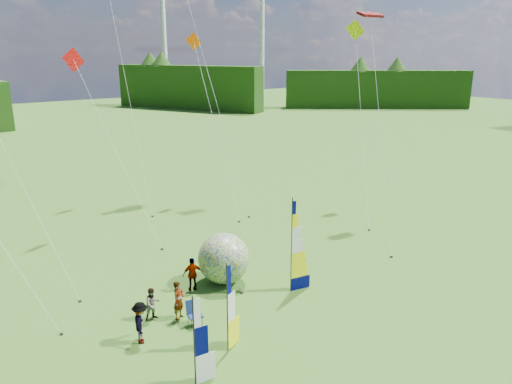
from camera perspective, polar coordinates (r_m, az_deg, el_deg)
ground at (r=22.85m, az=8.38°, el=-15.22°), size 220.00×220.00×0.00m
treeline_ring at (r=21.07m, az=8.82°, el=-5.86°), size 210.00×210.00×8.00m
turbine_left at (r=137.36m, az=0.70°, el=17.31°), size 8.00×1.20×30.00m
turbine_right at (r=129.80m, az=-10.47°, el=17.14°), size 8.00×1.20×30.00m
feather_banner_main at (r=24.77m, az=4.07°, el=-6.34°), size 1.29×0.32×4.77m
side_banner_left at (r=20.33m, az=-3.29°, el=-13.26°), size 0.99×0.46×3.70m
side_banner_far at (r=18.64m, az=-7.07°, el=-16.77°), size 1.02×0.22×3.44m
bol_inflatable at (r=26.13m, az=-3.71°, el=-7.60°), size 3.39×3.39×2.68m
spectator_a at (r=23.24m, az=-8.84°, el=-12.12°), size 0.78×0.69×1.80m
spectator_b at (r=23.45m, az=-11.74°, el=-12.40°), size 0.74×0.37×1.51m
spectator_c at (r=21.82m, az=-13.05°, el=-14.34°), size 0.88×1.24×1.81m
spectator_d at (r=25.64m, az=-7.26°, el=-9.31°), size 1.10×0.70×1.75m
camp_chair at (r=22.74m, az=-7.00°, el=-13.67°), size 0.77×0.77×1.14m
kite_whale at (r=39.46m, az=-5.34°, el=13.87°), size 7.47×15.10×20.74m
kite_parafoil at (r=32.88m, az=14.10°, el=8.84°), size 11.75×13.06×15.92m
small_kite_red at (r=32.36m, az=-15.72°, el=5.52°), size 7.09×10.93×12.46m
small_kite_orange at (r=37.57m, az=-4.70°, el=8.28°), size 4.25×10.67×13.55m
small_kite_yellow at (r=37.00m, az=12.05°, el=8.62°), size 10.79×11.69×14.52m
small_kite_green at (r=39.71m, az=-14.36°, el=11.25°), size 3.87×11.15×17.67m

